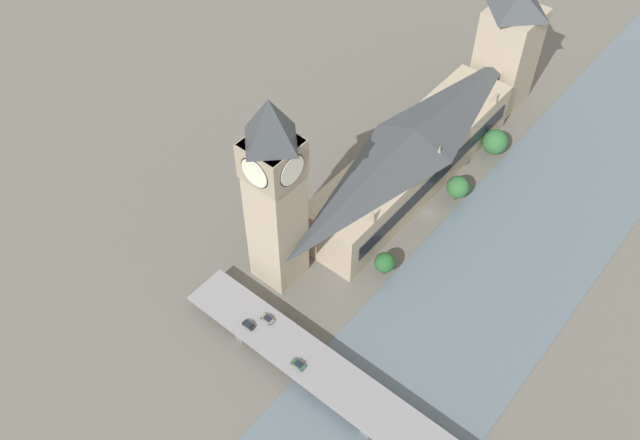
{
  "coord_description": "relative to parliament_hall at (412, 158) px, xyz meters",
  "views": [
    {
      "loc": [
        -75.75,
        151.77,
        187.56
      ],
      "look_at": [
        17.89,
        38.19,
        17.57
      ],
      "focal_mm": 40.0,
      "sensor_mm": 36.0,
      "label": 1
    }
  ],
  "objects": [
    {
      "name": "ground_plane",
      "position": [
        -13.97,
        8.0,
        -12.86
      ],
      "size": [
        600.0,
        600.0,
        0.0
      ],
      "primitive_type": "plane",
      "color": "#605E56"
    },
    {
      "name": "river_water",
      "position": [
        -46.0,
        8.0,
        -12.71
      ],
      "size": [
        52.06,
        360.0,
        0.3
      ],
      "primitive_type": "cube",
      "color": "slate",
      "rests_on": "ground_plane"
    },
    {
      "name": "parliament_hall",
      "position": [
        0.0,
        0.0,
        0.0
      ],
      "size": [
        22.4,
        97.88,
        25.91
      ],
      "color": "tan",
      "rests_on": "ground_plane"
    },
    {
      "name": "clock_tower",
      "position": [
        9.72,
        59.73,
        26.0
      ],
      "size": [
        14.83,
        14.83,
        71.9
      ],
      "color": "tan",
      "rests_on": "ground_plane"
    },
    {
      "name": "victoria_tower",
      "position": [
        0.06,
        -62.54,
        11.83
      ],
      "size": [
        19.2,
        19.2,
        53.39
      ],
      "color": "tan",
      "rests_on": "ground_plane"
    },
    {
      "name": "road_bridge",
      "position": [
        -46.0,
        81.61,
        -8.35
      ],
      "size": [
        136.12,
        14.17,
        5.59
      ],
      "color": "slate",
      "rests_on": "ground_plane"
    },
    {
      "name": "car_northbound_lead",
      "position": [
        0.2,
        84.18,
        -6.57
      ],
      "size": [
        3.94,
        1.91,
        1.42
      ],
      "color": "black",
      "rests_on": "road_bridge"
    },
    {
      "name": "car_southbound_mid",
      "position": [
        -2.7,
        79.05,
        -6.58
      ],
      "size": [
        4.37,
        1.9,
        1.39
      ],
      "color": "slate",
      "rests_on": "road_bridge"
    },
    {
      "name": "car_southbound_tail",
      "position": [
        -19.95,
        84.84,
        -6.57
      ],
      "size": [
        4.43,
        1.93,
        1.41
      ],
      "color": "#2D5638",
      "rests_on": "road_bridge"
    },
    {
      "name": "tree_embankment_near",
      "position": [
        -17.57,
        -3.62,
        -6.25
      ],
      "size": [
        8.07,
        8.07,
        10.66
      ],
      "color": "brown",
      "rests_on": "ground_plane"
    },
    {
      "name": "tree_embankment_mid",
      "position": [
        -15.61,
        -32.68,
        -6.76
      ],
      "size": [
        9.49,
        9.49,
        10.86
      ],
      "color": "brown",
      "rests_on": "ground_plane"
    },
    {
      "name": "tree_embankment_far",
      "position": [
        -17.27,
        39.27,
        -6.8
      ],
      "size": [
        6.81,
        6.81,
        9.5
      ],
      "color": "brown",
      "rests_on": "ground_plane"
    }
  ]
}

